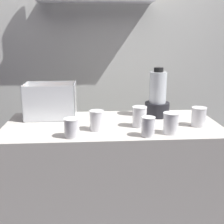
{
  "coord_description": "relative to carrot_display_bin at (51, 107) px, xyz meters",
  "views": [
    {
      "loc": [
        -0.13,
        -1.79,
        1.46
      ],
      "look_at": [
        0.0,
        0.0,
        0.98
      ],
      "focal_mm": 46.04,
      "sensor_mm": 36.0,
      "label": 1
    }
  ],
  "objects": [
    {
      "name": "juice_cup_orange_far_left",
      "position": [
        0.17,
        -0.41,
        -0.03
      ],
      "size": [
        0.09,
        0.09,
        0.11
      ],
      "color": "white",
      "rests_on": "counter"
    },
    {
      "name": "juice_cup_carrot_left",
      "position": [
        0.31,
        -0.29,
        -0.02
      ],
      "size": [
        0.09,
        0.09,
        0.12
      ],
      "color": "white",
      "rests_on": "counter"
    },
    {
      "name": "juice_cup_orange_far_right",
      "position": [
        0.75,
        -0.39,
        -0.02
      ],
      "size": [
        0.09,
        0.09,
        0.13
      ],
      "color": "white",
      "rests_on": "counter"
    },
    {
      "name": "juice_cup_orange_middle",
      "position": [
        0.59,
        -0.24,
        -0.02
      ],
      "size": [
        0.09,
        0.09,
        0.13
      ],
      "color": "white",
      "rests_on": "counter"
    },
    {
      "name": "blender_pitcher",
      "position": [
        0.75,
        -0.01,
        0.06
      ],
      "size": [
        0.17,
        0.17,
        0.35
      ],
      "color": "black",
      "rests_on": "counter"
    },
    {
      "name": "carrot_display_bin",
      "position": [
        0.0,
        0.0,
        0.0
      ],
      "size": [
        0.35,
        0.22,
        0.24
      ],
      "color": "white",
      "rests_on": "counter"
    },
    {
      "name": "back_wall_unit",
      "position": [
        0.41,
        0.59,
        0.29
      ],
      "size": [
        2.6,
        0.24,
        2.5
      ],
      "color": "silver",
      "rests_on": "ground_plane"
    },
    {
      "name": "juice_cup_beet_right",
      "position": [
        0.61,
        -0.43,
        -0.03
      ],
      "size": [
        0.08,
        0.08,
        0.11
      ],
      "color": "white",
      "rests_on": "counter"
    },
    {
      "name": "juice_cup_mango_rightmost",
      "position": [
        0.96,
        -0.26,
        -0.02
      ],
      "size": [
        0.09,
        0.09,
        0.12
      ],
      "color": "white",
      "rests_on": "counter"
    },
    {
      "name": "counter",
      "position": [
        0.42,
        -0.18,
        -0.53
      ],
      "size": [
        1.4,
        0.64,
        0.9
      ],
      "primitive_type": "cube",
      "color": "beige",
      "rests_on": "ground_plane"
    }
  ]
}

